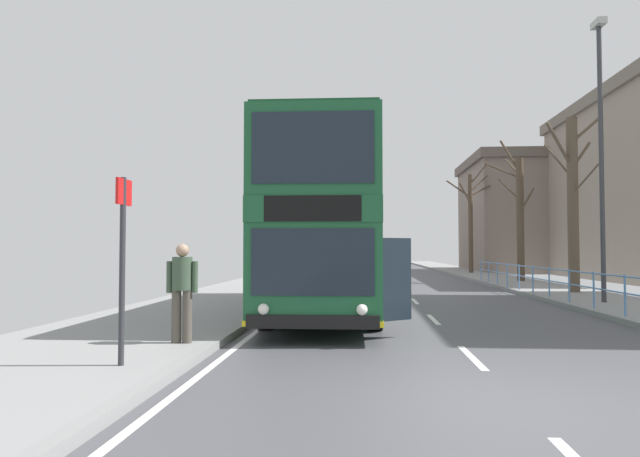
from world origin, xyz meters
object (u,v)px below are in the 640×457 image
bus_stop_sign_near (123,249)px  background_building_01 (553,214)px  street_lamp_far_side (601,139)px  bare_tree_far_00 (573,200)px  bare_tree_far_02 (471,218)px  bare_tree_far_01 (520,214)px  pedestrian_companion (182,287)px  double_decker_bus_main (327,227)px

bus_stop_sign_near → background_building_01: size_ratio=0.19×
street_lamp_far_side → bare_tree_far_00: (0.63, 4.04, -1.50)m
bare_tree_far_00 → bus_stop_sign_near: bearing=-128.6°
street_lamp_far_side → bare_tree_far_02: (0.22, 21.44, -1.19)m
bare_tree_far_01 → bare_tree_far_02: bare_tree_far_02 is taller
street_lamp_far_side → bus_stop_sign_near: bearing=-136.7°
bus_stop_sign_near → background_building_01: (18.26, 37.31, 2.75)m
pedestrian_companion → bus_stop_sign_near: size_ratio=0.65×
bare_tree_far_02 → background_building_01: background_building_01 is taller
bare_tree_far_00 → street_lamp_far_side: bearing=-98.9°
bare_tree_far_01 → bare_tree_far_02: (-0.51, 9.99, 0.36)m
pedestrian_companion → bus_stop_sign_near: bearing=-97.1°
double_decker_bus_main → bare_tree_far_01: bare_tree_far_01 is taller
pedestrian_companion → bare_tree_far_00: bearing=47.9°
bare_tree_far_02 → double_decker_bus_main: bearing=-109.4°
double_decker_bus_main → bare_tree_far_00: bearing=36.3°
bus_stop_sign_near → bare_tree_far_00: bearing=51.4°
double_decker_bus_main → bare_tree_far_00: bare_tree_far_00 is taller
bus_stop_sign_near → bare_tree_far_00: 17.93m
bare_tree_far_00 → bare_tree_far_02: size_ratio=0.88×
bus_stop_sign_near → bare_tree_far_01: 24.19m
bus_stop_sign_near → street_lamp_far_side: street_lamp_far_side is taller
bare_tree_far_02 → background_building_01: 9.63m
double_decker_bus_main → bare_tree_far_02: bearing=70.6°
pedestrian_companion → bare_tree_far_02: bare_tree_far_02 is taller
bus_stop_sign_near → background_building_01: 41.63m
bus_stop_sign_near → background_building_01: bearing=63.9°
bus_stop_sign_near → background_building_01: background_building_01 is taller
bus_stop_sign_near → double_decker_bus_main: bearing=72.7°
bus_stop_sign_near → bare_tree_far_02: 33.19m
bare_tree_far_00 → bare_tree_far_02: bare_tree_far_02 is taller
pedestrian_companion → street_lamp_far_side: size_ratio=0.19×
double_decker_bus_main → background_building_01: bearing=61.9°
bus_stop_sign_near → bare_tree_far_00: size_ratio=0.39×
bus_stop_sign_near → bare_tree_far_01: size_ratio=0.35×
double_decker_bus_main → pedestrian_companion: size_ratio=6.26×
bare_tree_far_01 → street_lamp_far_side: bearing=-93.7°
pedestrian_companion → street_lamp_far_side: (10.28, 8.05, 3.97)m
street_lamp_far_side → bare_tree_far_00: 4.35m
bus_stop_sign_near → bare_tree_far_01: bare_tree_far_01 is taller
bare_tree_far_00 → bare_tree_far_01: 7.42m
bare_tree_far_01 → background_building_01: size_ratio=0.54×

